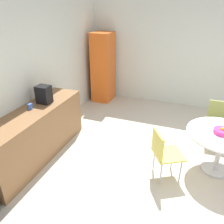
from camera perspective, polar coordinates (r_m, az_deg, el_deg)
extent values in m
plane|color=beige|center=(3.99, 19.01, -15.44)|extent=(6.00, 6.00, 0.00)
cube|color=silver|center=(4.33, -21.27, 7.54)|extent=(6.00, 0.10, 2.60)
cube|color=silver|center=(6.19, 22.40, 12.53)|extent=(0.10, 6.00, 2.60)
cube|color=brown|center=(4.22, -18.73, -5.29)|extent=(2.26, 0.60, 0.90)
cube|color=orange|center=(6.30, -2.26, 11.11)|extent=(0.60, 0.50, 1.85)
cylinder|color=silver|center=(4.28, 24.39, -12.96)|extent=(0.44, 0.44, 0.03)
cylinder|color=silver|center=(4.08, 25.33, -8.98)|extent=(0.08, 0.08, 0.69)
cylinder|color=white|center=(3.92, 26.24, -4.98)|extent=(1.10, 1.10, 0.03)
cylinder|color=silver|center=(4.79, 26.36, -6.14)|extent=(0.02, 0.02, 0.42)
cylinder|color=silver|center=(4.75, 22.62, -5.62)|extent=(0.02, 0.02, 0.42)
cylinder|color=silver|center=(5.07, 26.11, -4.32)|extent=(0.02, 0.02, 0.42)
cylinder|color=silver|center=(5.03, 22.58, -3.82)|extent=(0.02, 0.02, 0.42)
cube|color=#8C934C|center=(4.80, 24.91, -2.64)|extent=(0.42, 0.42, 0.03)
cube|color=#8C934C|center=(4.89, 25.24, 0.46)|extent=(0.04, 0.38, 0.38)
cylinder|color=silver|center=(3.95, 14.89, -11.23)|extent=(0.02, 0.02, 0.42)
cylinder|color=silver|center=(3.73, 16.85, -14.05)|extent=(0.02, 0.02, 0.42)
cylinder|color=silver|center=(3.84, 10.50, -11.92)|extent=(0.02, 0.02, 0.42)
cylinder|color=silver|center=(3.62, 12.21, -14.90)|extent=(0.02, 0.02, 0.42)
cube|color=#D8CC4C|center=(3.65, 13.99, -10.23)|extent=(0.57, 0.57, 0.03)
cube|color=#D8CC4C|center=(3.46, 11.44, -7.97)|extent=(0.35, 0.23, 0.38)
cylinder|color=#D8338C|center=(3.87, 25.97, -4.42)|extent=(0.25, 0.25, 0.07)
sphere|color=orange|center=(3.85, 26.08, -3.97)|extent=(0.07, 0.07, 0.07)
cylinder|color=#3F66BF|center=(4.09, -19.98, 1.33)|extent=(0.08, 0.08, 0.09)
torus|color=#3F66BF|center=(4.12, -19.49, 1.71)|extent=(0.06, 0.01, 0.06)
cube|color=black|center=(4.22, -16.80, 4.27)|extent=(0.20, 0.24, 0.32)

